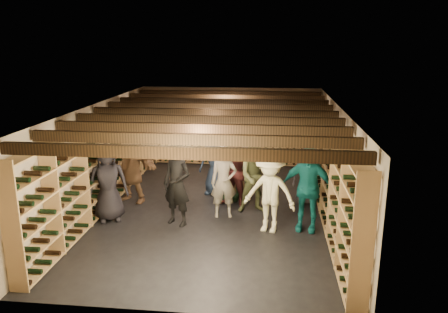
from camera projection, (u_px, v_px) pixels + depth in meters
name	position (u px, v px, depth m)	size (l,w,h in m)	color
ground	(214.00, 209.00, 10.16)	(8.00, 8.00, 0.00)	black
walls	(213.00, 160.00, 9.85)	(5.52, 8.02, 2.40)	#B5A58C
ceiling	(213.00, 107.00, 9.54)	(5.50, 8.00, 0.01)	beige
ceiling_joists	(213.00, 113.00, 9.57)	(5.40, 7.12, 0.18)	black
wine_rack_left	(104.00, 162.00, 10.15)	(0.32, 7.50, 2.15)	tan
wine_rack_right	(329.00, 168.00, 9.61)	(0.32, 7.50, 2.15)	tan
wine_rack_back	(230.00, 131.00, 13.56)	(4.70, 0.30, 2.15)	tan
crate_stack_left	(245.00, 164.00, 12.58)	(0.56, 0.43, 0.68)	tan
crate_stack_right	(234.00, 179.00, 11.28)	(0.57, 0.45, 0.68)	tan
crate_loose	(241.00, 179.00, 12.10)	(0.50, 0.33, 0.17)	tan
person_0	(108.00, 182.00, 9.36)	(0.84, 0.55, 1.72)	black
person_1	(177.00, 184.00, 9.13)	(0.65, 0.42, 1.77)	black
person_2	(256.00, 176.00, 9.82)	(0.83, 0.64, 1.70)	#505733
person_3	(270.00, 193.00, 8.80)	(1.07, 0.62, 1.66)	beige
person_4	(307.00, 188.00, 8.85)	(1.06, 0.44, 1.81)	#11696C
person_5	(131.00, 165.00, 10.47)	(1.69, 0.54, 1.82)	brown
person_6	(216.00, 160.00, 10.98)	(0.86, 0.56, 1.76)	#1C2A40
person_7	(224.00, 182.00, 9.56)	(0.58, 0.38, 1.59)	gray
person_8	(235.00, 173.00, 10.10)	(0.82, 0.64, 1.68)	#4B1E1F
person_10	(232.00, 166.00, 10.63)	(0.98, 0.41, 1.67)	#26502C
person_11	(237.00, 156.00, 11.12)	(1.74, 0.56, 1.88)	slate
person_12	(308.00, 173.00, 10.32)	(0.74, 0.48, 1.51)	#38383E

